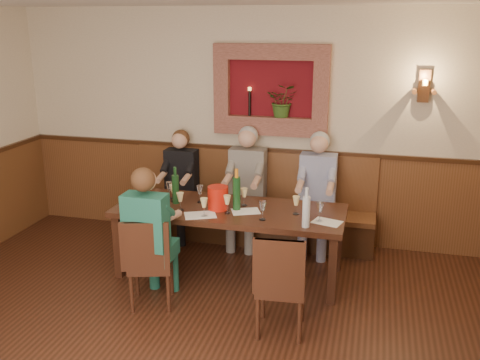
# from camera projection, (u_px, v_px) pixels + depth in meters

# --- Properties ---
(room_shell) EXTENTS (6.04, 6.04, 2.82)m
(room_shell) POSITION_uv_depth(u_px,v_px,m) (154.00, 138.00, 3.55)
(room_shell) COLOR beige
(room_shell) RESTS_ON ground
(wainscoting) EXTENTS (6.02, 6.02, 1.15)m
(wainscoting) POSITION_uv_depth(u_px,v_px,m) (162.00, 311.00, 3.92)
(wainscoting) COLOR brown
(wainscoting) RESTS_ON ground
(wall_niche) EXTENTS (1.36, 0.30, 1.06)m
(wall_niche) POSITION_uv_depth(u_px,v_px,m) (274.00, 94.00, 6.25)
(wall_niche) COLOR #620E14
(wall_niche) RESTS_ON ground
(wall_sconce) EXTENTS (0.25, 0.20, 0.35)m
(wall_sconce) POSITION_uv_depth(u_px,v_px,m) (424.00, 87.00, 5.80)
(wall_sconce) COLOR brown
(wall_sconce) RESTS_ON ground
(dining_table) EXTENTS (2.40, 0.90, 0.75)m
(dining_table) POSITION_uv_depth(u_px,v_px,m) (230.00, 215.00, 5.61)
(dining_table) COLOR #331A0F
(dining_table) RESTS_ON ground
(bench) EXTENTS (3.00, 0.45, 1.11)m
(bench) POSITION_uv_depth(u_px,v_px,m) (250.00, 215.00, 6.59)
(bench) COLOR #381E0F
(bench) RESTS_ON ground
(chair_near_left) EXTENTS (0.50, 0.50, 0.90)m
(chair_near_left) POSITION_uv_depth(u_px,v_px,m) (152.00, 279.00, 5.10)
(chair_near_left) COLOR #331A0F
(chair_near_left) RESTS_ON ground
(chair_near_right) EXTENTS (0.45, 0.45, 0.94)m
(chair_near_right) POSITION_uv_depth(u_px,v_px,m) (281.00, 303.00, 4.65)
(chair_near_right) COLOR #331A0F
(chair_near_right) RESTS_ON ground
(person_bench_left) EXTENTS (0.39, 0.48, 1.36)m
(person_bench_left) POSITION_uv_depth(u_px,v_px,m) (180.00, 195.00, 6.64)
(person_bench_left) COLOR black
(person_bench_left) RESTS_ON ground
(person_bench_mid) EXTENTS (0.43, 0.53, 1.45)m
(person_bench_mid) POSITION_uv_depth(u_px,v_px,m) (246.00, 197.00, 6.42)
(person_bench_mid) COLOR #534F4C
(person_bench_mid) RESTS_ON ground
(person_bench_right) EXTENTS (0.42, 0.51, 1.42)m
(person_bench_right) POSITION_uv_depth(u_px,v_px,m) (316.00, 204.00, 6.22)
(person_bench_right) COLOR navy
(person_bench_right) RESTS_ON ground
(person_chair_front) EXTENTS (0.40, 0.49, 1.38)m
(person_chair_front) POSITION_uv_depth(u_px,v_px,m) (151.00, 248.00, 5.05)
(person_chair_front) COLOR #185355
(person_chair_front) RESTS_ON ground
(spittoon_bucket) EXTENTS (0.23, 0.23, 0.24)m
(spittoon_bucket) POSITION_uv_depth(u_px,v_px,m) (218.00, 198.00, 5.53)
(spittoon_bucket) COLOR red
(spittoon_bucket) RESTS_ON dining_table
(wine_bottle_green_a) EXTENTS (0.10, 0.10, 0.44)m
(wine_bottle_green_a) POSITION_uv_depth(u_px,v_px,m) (237.00, 193.00, 5.50)
(wine_bottle_green_a) COLOR #19471E
(wine_bottle_green_a) RESTS_ON dining_table
(wine_bottle_green_b) EXTENTS (0.09, 0.09, 0.40)m
(wine_bottle_green_b) POSITION_uv_depth(u_px,v_px,m) (176.00, 188.00, 5.70)
(wine_bottle_green_b) COLOR #19471E
(wine_bottle_green_b) RESTS_ON dining_table
(water_bottle) EXTENTS (0.10, 0.10, 0.39)m
(water_bottle) POSITION_uv_depth(u_px,v_px,m) (306.00, 211.00, 5.04)
(water_bottle) COLOR silver
(water_bottle) RESTS_ON dining_table
(tasting_sheet_a) EXTENTS (0.33, 0.25, 0.00)m
(tasting_sheet_a) POSITION_uv_depth(u_px,v_px,m) (150.00, 209.00, 5.57)
(tasting_sheet_a) COLOR white
(tasting_sheet_a) RESTS_ON dining_table
(tasting_sheet_b) EXTENTS (0.34, 0.30, 0.00)m
(tasting_sheet_b) POSITION_uv_depth(u_px,v_px,m) (246.00, 211.00, 5.49)
(tasting_sheet_b) COLOR white
(tasting_sheet_b) RESTS_ON dining_table
(tasting_sheet_c) EXTENTS (0.32, 0.26, 0.00)m
(tasting_sheet_c) POSITION_uv_depth(u_px,v_px,m) (327.00, 222.00, 5.20)
(tasting_sheet_c) COLOR white
(tasting_sheet_c) RESTS_ON dining_table
(tasting_sheet_d) EXTENTS (0.38, 0.33, 0.00)m
(tasting_sheet_d) POSITION_uv_depth(u_px,v_px,m) (200.00, 215.00, 5.39)
(tasting_sheet_d) COLOR white
(tasting_sheet_d) RESTS_ON dining_table
(wine_glass_0) EXTENTS (0.08, 0.08, 0.19)m
(wine_glass_0) POSITION_uv_depth(u_px,v_px,m) (142.00, 197.00, 5.64)
(wine_glass_0) COLOR #FCE596
(wine_glass_0) RESTS_ON dining_table
(wine_glass_1) EXTENTS (0.08, 0.08, 0.19)m
(wine_glass_1) POSITION_uv_depth(u_px,v_px,m) (169.00, 190.00, 5.86)
(wine_glass_1) COLOR white
(wine_glass_1) RESTS_ON dining_table
(wine_glass_2) EXTENTS (0.08, 0.08, 0.19)m
(wine_glass_2) POSITION_uv_depth(u_px,v_px,m) (180.00, 202.00, 5.50)
(wine_glass_2) COLOR #FCE596
(wine_glass_2) RESTS_ON dining_table
(wine_glass_3) EXTENTS (0.08, 0.08, 0.19)m
(wine_glass_3) POSITION_uv_depth(u_px,v_px,m) (200.00, 194.00, 5.74)
(wine_glass_3) COLOR white
(wine_glass_3) RESTS_ON dining_table
(wine_glass_4) EXTENTS (0.08, 0.08, 0.19)m
(wine_glass_4) POSITION_uv_depth(u_px,v_px,m) (227.00, 204.00, 5.42)
(wine_glass_4) COLOR #FCE596
(wine_glass_4) RESTS_ON dining_table
(wine_glass_5) EXTENTS (0.08, 0.08, 0.19)m
(wine_glass_5) POSITION_uv_depth(u_px,v_px,m) (244.00, 197.00, 5.64)
(wine_glass_5) COLOR #FCE596
(wine_glass_5) RESTS_ON dining_table
(wine_glass_6) EXTENTS (0.08, 0.08, 0.19)m
(wine_glass_6) POSITION_uv_depth(u_px,v_px,m) (263.00, 211.00, 5.24)
(wine_glass_6) COLOR white
(wine_glass_6) RESTS_ON dining_table
(wine_glass_7) EXTENTS (0.08, 0.08, 0.19)m
(wine_glass_7) POSITION_uv_depth(u_px,v_px,m) (296.00, 205.00, 5.39)
(wine_glass_7) COLOR #FCE596
(wine_glass_7) RESTS_ON dining_table
(wine_glass_8) EXTENTS (0.08, 0.08, 0.19)m
(wine_glass_8) POSITION_uv_depth(u_px,v_px,m) (320.00, 212.00, 5.20)
(wine_glass_8) COLOR white
(wine_glass_8) RESTS_ON dining_table
(wine_glass_9) EXTENTS (0.08, 0.08, 0.19)m
(wine_glass_9) POSITION_uv_depth(u_px,v_px,m) (204.00, 207.00, 5.33)
(wine_glass_9) COLOR #FCE596
(wine_glass_9) RESTS_ON dining_table
(wine_glass_10) EXTENTS (0.08, 0.08, 0.19)m
(wine_glass_10) POSITION_uv_depth(u_px,v_px,m) (174.00, 193.00, 5.77)
(wine_glass_10) COLOR #FCE596
(wine_glass_10) RESTS_ON dining_table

